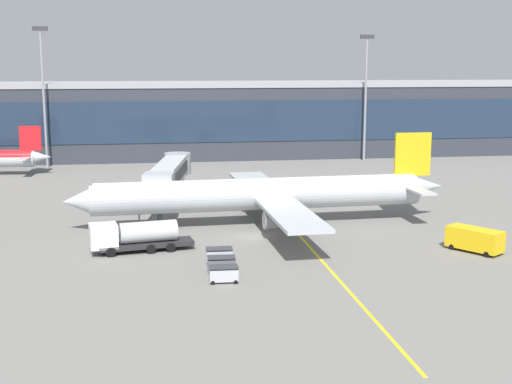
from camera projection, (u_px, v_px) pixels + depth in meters
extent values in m
plane|color=slate|center=(255.00, 236.00, 80.45)|extent=(700.00, 700.00, 0.00)
cube|color=yellow|center=(295.00, 231.00, 83.15)|extent=(0.73, 80.00, 0.01)
cube|color=#2D333D|center=(181.00, 122.00, 148.02)|extent=(209.42, 18.45, 14.76)
cube|color=#1E2D42|center=(183.00, 122.00, 138.85)|extent=(203.13, 0.16, 8.27)
cube|color=#99999E|center=(180.00, 84.00, 146.58)|extent=(213.61, 18.82, 1.00)
cylinder|color=#B2B7BC|center=(259.00, 195.00, 85.58)|extent=(40.73, 5.25, 3.65)
cylinder|color=silver|center=(259.00, 192.00, 85.52)|extent=(39.91, 5.08, 3.50)
cone|color=#B2B7BC|center=(78.00, 201.00, 81.62)|extent=(3.78, 3.61, 3.47)
cone|color=#B2B7BC|center=(426.00, 186.00, 89.52)|extent=(4.50, 3.27, 3.10)
cube|color=gold|center=(413.00, 154.00, 88.39)|extent=(4.75, 0.55, 5.47)
cube|color=#B2B7BC|center=(420.00, 191.00, 85.51)|extent=(2.23, 5.91, 0.24)
cube|color=#B2B7BC|center=(397.00, 181.00, 92.56)|extent=(2.23, 5.91, 0.24)
cube|color=#B2B7BC|center=(291.00, 214.00, 75.91)|extent=(5.47, 17.23, 0.40)
cube|color=#B2B7BC|center=(256.00, 183.00, 95.91)|extent=(5.47, 17.23, 0.40)
cylinder|color=#939399|center=(276.00, 220.00, 78.93)|extent=(2.89, 2.12, 2.01)
cylinder|color=#939399|center=(253.00, 197.00, 93.00)|extent=(2.89, 2.12, 2.01)
cylinder|color=black|center=(139.00, 226.00, 83.49)|extent=(1.02, 0.44, 1.00)
cylinder|color=slate|center=(139.00, 218.00, 83.31)|extent=(0.20, 0.20, 1.92)
cylinder|color=black|center=(281.00, 223.00, 85.03)|extent=(1.02, 0.44, 1.00)
cylinder|color=slate|center=(282.00, 215.00, 84.86)|extent=(0.20, 0.20, 1.92)
cylinder|color=black|center=(276.00, 217.00, 88.21)|extent=(1.02, 0.44, 1.00)
cylinder|color=slate|center=(276.00, 210.00, 88.03)|extent=(0.20, 0.20, 1.92)
cube|color=#B2B7BC|center=(169.00, 173.00, 94.16)|extent=(5.95, 18.92, 2.80)
cube|color=#232328|center=(170.00, 173.00, 94.16)|extent=(5.59, 15.99, 1.54)
cube|color=#9EA3A8|center=(159.00, 185.00, 84.97)|extent=(4.07, 3.73, 2.94)
cylinder|color=#4C4C51|center=(159.00, 211.00, 85.56)|extent=(0.70, 0.70, 3.64)
cube|color=#262628|center=(160.00, 224.00, 85.86)|extent=(2.06, 2.06, 0.30)
cylinder|color=gray|center=(178.00, 163.00, 103.34)|extent=(3.90, 3.90, 3.08)
cylinder|color=gray|center=(178.00, 185.00, 103.93)|extent=(1.80, 1.80, 3.64)
cube|color=#232326|center=(146.00, 244.00, 74.07)|extent=(10.28, 4.16, 0.50)
cube|color=silver|center=(103.00, 236.00, 72.48)|extent=(3.18, 2.94, 2.50)
cube|color=black|center=(91.00, 232.00, 72.01)|extent=(0.55, 2.29, 1.12)
cylinder|color=#B7BABF|center=(148.00, 232.00, 73.91)|extent=(6.29, 3.19, 2.20)
cylinder|color=black|center=(111.00, 252.00, 71.82)|extent=(1.04, 0.51, 1.00)
cylinder|color=black|center=(108.00, 247.00, 74.04)|extent=(1.04, 0.51, 1.00)
cylinder|color=black|center=(151.00, 249.00, 73.10)|extent=(1.04, 0.51, 1.00)
cylinder|color=black|center=(147.00, 243.00, 75.32)|extent=(1.04, 0.51, 1.00)
cylinder|color=black|center=(171.00, 247.00, 73.75)|extent=(1.04, 0.51, 1.00)
cylinder|color=black|center=(166.00, 242.00, 75.96)|extent=(1.04, 0.51, 1.00)
cube|color=yellow|center=(475.00, 239.00, 73.71)|extent=(5.17, 6.09, 2.20)
cube|color=black|center=(463.00, 233.00, 74.68)|extent=(2.85, 2.84, 0.66)
cylinder|color=black|center=(452.00, 247.00, 74.68)|extent=(0.55, 0.64, 0.60)
cylinder|color=black|center=(462.00, 244.00, 76.06)|extent=(0.55, 0.64, 0.60)
cylinder|color=black|center=(487.00, 254.00, 71.75)|extent=(0.55, 0.64, 0.60)
cylinder|color=black|center=(497.00, 251.00, 73.14)|extent=(0.55, 0.64, 0.60)
cube|color=#B2B7BC|center=(224.00, 274.00, 63.59)|extent=(2.65, 1.58, 1.10)
cube|color=#333338|center=(224.00, 267.00, 63.47)|extent=(2.70, 1.62, 0.10)
cylinder|color=black|center=(213.00, 283.00, 62.84)|extent=(0.36, 0.13, 0.36)
cylinder|color=black|center=(212.00, 278.00, 64.31)|extent=(0.36, 0.13, 0.36)
cylinder|color=black|center=(236.00, 282.00, 63.08)|extent=(0.36, 0.13, 0.36)
cylinder|color=black|center=(234.00, 277.00, 64.54)|extent=(0.36, 0.13, 0.36)
cube|color=#595B60|center=(221.00, 264.00, 66.72)|extent=(2.65, 1.58, 1.10)
cube|color=#333338|center=(221.00, 257.00, 66.59)|extent=(2.70, 1.62, 0.10)
cylinder|color=black|center=(211.00, 272.00, 65.97)|extent=(0.36, 0.13, 0.36)
cylinder|color=black|center=(210.00, 268.00, 67.43)|extent=(0.36, 0.13, 0.36)
cylinder|color=black|center=(233.00, 272.00, 66.20)|extent=(0.36, 0.13, 0.36)
cylinder|color=black|center=(232.00, 267.00, 67.67)|extent=(0.36, 0.13, 0.36)
cube|color=#B2B7BC|center=(219.00, 255.00, 69.84)|extent=(2.65, 1.58, 1.10)
cube|color=#333338|center=(219.00, 249.00, 69.72)|extent=(2.70, 1.62, 0.10)
cylinder|color=black|center=(209.00, 263.00, 69.09)|extent=(0.36, 0.13, 0.36)
cylinder|color=black|center=(209.00, 259.00, 70.56)|extent=(0.36, 0.13, 0.36)
cylinder|color=black|center=(230.00, 262.00, 69.33)|extent=(0.36, 0.13, 0.36)
cylinder|color=black|center=(229.00, 258.00, 70.80)|extent=(0.36, 0.13, 0.36)
cone|color=#B2B7BC|center=(41.00, 157.00, 124.51)|extent=(3.66, 2.70, 2.48)
cube|color=red|center=(30.00, 138.00, 123.76)|extent=(3.81, 0.51, 4.38)
cube|color=#B2B7BC|center=(25.00, 158.00, 121.44)|extent=(1.78, 4.76, 0.18)
cube|color=#B2B7BC|center=(32.00, 154.00, 127.16)|extent=(1.78, 4.76, 0.18)
cylinder|color=gray|center=(44.00, 100.00, 131.57)|extent=(0.44, 0.44, 25.56)
cube|color=#333338|center=(40.00, 28.00, 129.17)|extent=(2.80, 0.50, 0.80)
cylinder|color=gray|center=(365.00, 101.00, 140.80)|extent=(0.44, 0.44, 24.43)
cube|color=#333338|center=(367.00, 37.00, 138.51)|extent=(2.80, 0.50, 0.80)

